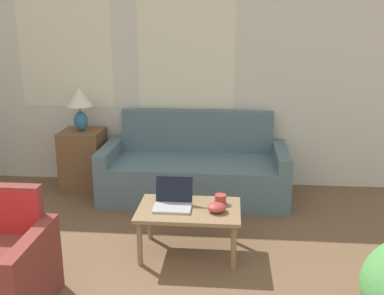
{
  "coord_description": "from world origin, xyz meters",
  "views": [
    {
      "loc": [
        1.14,
        -1.23,
        1.9
      ],
      "look_at": [
        0.78,
        2.79,
        0.75
      ],
      "focal_mm": 42.0,
      "sensor_mm": 36.0,
      "label": 1
    }
  ],
  "objects_px": {
    "table_lamp": "(80,102)",
    "coffee_table": "(189,214)",
    "cup_navy": "(220,199)",
    "snack_bowl": "(217,207)",
    "laptop": "(173,201)",
    "couch": "(195,172)"
  },
  "relations": [
    {
      "from": "table_lamp",
      "to": "coffee_table",
      "type": "height_order",
      "value": "table_lamp"
    },
    {
      "from": "coffee_table",
      "to": "cup_navy",
      "type": "distance_m",
      "value": 0.3
    },
    {
      "from": "coffee_table",
      "to": "snack_bowl",
      "type": "xyz_separation_m",
      "value": [
        0.23,
        -0.05,
        0.09
      ]
    },
    {
      "from": "laptop",
      "to": "snack_bowl",
      "type": "distance_m",
      "value": 0.37
    },
    {
      "from": "couch",
      "to": "snack_bowl",
      "type": "distance_m",
      "value": 1.4
    },
    {
      "from": "cup_navy",
      "to": "table_lamp",
      "type": "bearing_deg",
      "value": 141.18
    },
    {
      "from": "table_lamp",
      "to": "laptop",
      "type": "bearing_deg",
      "value": -48.78
    },
    {
      "from": "couch",
      "to": "table_lamp",
      "type": "xyz_separation_m",
      "value": [
        -1.3,
        0.11,
        0.74
      ]
    },
    {
      "from": "coffee_table",
      "to": "cup_navy",
      "type": "bearing_deg",
      "value": 25.33
    },
    {
      "from": "couch",
      "to": "snack_bowl",
      "type": "xyz_separation_m",
      "value": [
        0.29,
        -1.36,
        0.17
      ]
    },
    {
      "from": "couch",
      "to": "laptop",
      "type": "relative_size",
      "value": 6.52
    },
    {
      "from": "snack_bowl",
      "to": "cup_navy",
      "type": "bearing_deg",
      "value": 81.57
    },
    {
      "from": "cup_navy",
      "to": "snack_bowl",
      "type": "relative_size",
      "value": 0.64
    },
    {
      "from": "coffee_table",
      "to": "cup_navy",
      "type": "relative_size",
      "value": 8.63
    },
    {
      "from": "coffee_table",
      "to": "couch",
      "type": "bearing_deg",
      "value": 92.63
    },
    {
      "from": "cup_navy",
      "to": "snack_bowl",
      "type": "bearing_deg",
      "value": -98.43
    },
    {
      "from": "laptop",
      "to": "cup_navy",
      "type": "xyz_separation_m",
      "value": [
        0.39,
        0.1,
        -0.01
      ]
    },
    {
      "from": "coffee_table",
      "to": "cup_navy",
      "type": "height_order",
      "value": "cup_navy"
    },
    {
      "from": "snack_bowl",
      "to": "couch",
      "type": "bearing_deg",
      "value": 102.04
    },
    {
      "from": "laptop",
      "to": "couch",
      "type": "bearing_deg",
      "value": 86.74
    },
    {
      "from": "couch",
      "to": "snack_bowl",
      "type": "bearing_deg",
      "value": -77.96
    },
    {
      "from": "laptop",
      "to": "cup_navy",
      "type": "relative_size",
      "value": 3.15
    }
  ]
}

